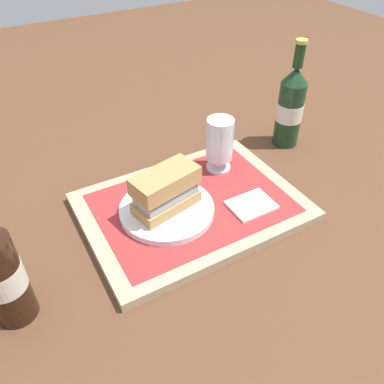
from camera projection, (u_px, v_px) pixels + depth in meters
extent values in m
plane|color=brown|center=(192.00, 210.00, 0.82)|extent=(3.00, 3.00, 0.00)
cube|color=tan|center=(192.00, 207.00, 0.82)|extent=(0.44, 0.32, 0.02)
cube|color=#9E2D2D|center=(192.00, 203.00, 0.81)|extent=(0.38, 0.27, 0.00)
cylinder|color=white|center=(166.00, 208.00, 0.79)|extent=(0.19, 0.19, 0.01)
cube|color=tan|center=(165.00, 201.00, 0.77)|extent=(0.14, 0.09, 0.02)
cube|color=#9EA3A8|center=(165.00, 193.00, 0.76)|extent=(0.13, 0.08, 0.02)
cube|color=silver|center=(165.00, 188.00, 0.75)|extent=(0.12, 0.07, 0.01)
sphere|color=#47932D|center=(184.00, 174.00, 0.77)|extent=(0.04, 0.04, 0.04)
cube|color=tan|center=(164.00, 179.00, 0.74)|extent=(0.14, 0.09, 0.04)
cylinder|color=silver|center=(218.00, 167.00, 0.90)|extent=(0.06, 0.06, 0.01)
cylinder|color=silver|center=(219.00, 161.00, 0.89)|extent=(0.01, 0.01, 0.02)
cylinder|color=silver|center=(220.00, 139.00, 0.86)|extent=(0.06, 0.06, 0.09)
cylinder|color=gold|center=(219.00, 147.00, 0.87)|extent=(0.06, 0.06, 0.06)
cylinder|color=white|center=(220.00, 134.00, 0.85)|extent=(0.05, 0.05, 0.01)
cube|color=white|center=(251.00, 205.00, 0.80)|extent=(0.09, 0.07, 0.01)
cylinder|color=#19381E|center=(289.00, 114.00, 0.98)|extent=(0.06, 0.06, 0.17)
cylinder|color=silver|center=(290.00, 111.00, 0.97)|extent=(0.07, 0.07, 0.05)
cone|color=#19381E|center=(296.00, 75.00, 0.91)|extent=(0.06, 0.06, 0.04)
cylinder|color=#19381E|center=(299.00, 55.00, 0.88)|extent=(0.02, 0.02, 0.05)
cylinder|color=#BFB74C|center=(302.00, 41.00, 0.86)|extent=(0.03, 0.03, 0.01)
cylinder|color=black|center=(3.00, 280.00, 0.58)|extent=(0.06, 0.06, 0.17)
cylinder|color=silver|center=(2.00, 277.00, 0.58)|extent=(0.07, 0.07, 0.05)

